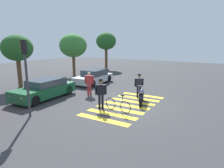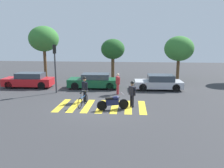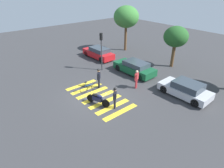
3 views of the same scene
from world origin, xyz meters
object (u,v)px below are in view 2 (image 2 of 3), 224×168
Objects in this scene: officer_on_foot at (132,92)px; car_silver_sedan at (159,82)px; officer_by_motorcycle at (85,87)px; leaning_bicycle at (83,101)px; pedestrian_bystander at (118,82)px; traffic_light_pole at (55,61)px; car_green_compact at (94,81)px; police_motorcycle at (113,103)px; car_red_convertible at (29,80)px.

officer_on_foot is 0.42× the size of car_silver_sedan.
car_silver_sedan is (5.69, 4.58, -0.43)m from officer_by_motorcycle.
leaning_bicycle is 1.02× the size of pedestrian_bystander.
traffic_light_pole is (-3.04, 3.63, 2.28)m from leaning_bicycle.
car_silver_sedan is at bearing 66.96° from officer_on_foot.
car_green_compact reaches higher than car_silver_sedan.
car_green_compact is at bearing 109.73° from police_motorcycle.
officer_by_motorcycle is at bearing -40.70° from traffic_light_pole.
police_motorcycle is at bearing -39.57° from traffic_light_pole.
leaning_bicycle is at bearing 164.38° from police_motorcycle.
officer_by_motorcycle is (-2.13, 1.66, 0.60)m from police_motorcycle.
officer_on_foot is 6.04m from car_silver_sedan.
officer_by_motorcycle is at bearing 94.30° from leaning_bicycle.
pedestrian_bystander reaches higher than car_red_convertible.
officer_on_foot reaches higher than car_red_convertible.
car_red_convertible is 6.07m from car_green_compact.
car_red_convertible is (-8.30, 6.07, 0.21)m from police_motorcycle.
car_green_compact is 4.04m from traffic_light_pole.
leaning_bicycle is (-2.05, 0.57, -0.07)m from police_motorcycle.
police_motorcycle is at bearing -119.72° from car_silver_sedan.
pedestrian_bystander is (2.10, 3.56, 0.59)m from leaning_bicycle.
traffic_light_pole reaches higher than pedestrian_bystander.
officer_by_motorcycle reaches higher than car_silver_sedan.
officer_on_foot is 0.95× the size of officer_by_motorcycle.
car_red_convertible is 11.86m from car_silver_sedan.
officer_by_motorcycle is 0.46× the size of traffic_light_pole.
leaning_bicycle is 0.96× the size of officer_by_motorcycle.
officer_by_motorcycle reaches higher than pedestrian_bystander.
officer_by_motorcycle reaches higher than police_motorcycle.
pedestrian_bystander reaches higher than car_silver_sedan.
car_silver_sedan is 1.05× the size of traffic_light_pole.
leaning_bicycle is 3.30m from officer_on_foot.
police_motorcycle is 10.29m from car_red_convertible.
traffic_light_pole is (3.22, -1.87, 2.01)m from car_red_convertible.
car_red_convertible is 1.08× the size of car_silver_sedan.
car_green_compact is at bearing 91.35° from officer_by_motorcycle.
car_red_convertible is 1.14× the size of traffic_light_pole.
car_red_convertible is at bearing -178.51° from car_green_compact.
leaning_bicycle is 0.39× the size of car_red_convertible.
police_motorcycle is 4.16m from pedestrian_bystander.
pedestrian_bystander is 5.41m from traffic_light_pole.
car_green_compact is (-0.11, 4.57, -0.40)m from officer_by_motorcycle.
officer_on_foot is 10.93m from car_red_convertible.
pedestrian_bystander is at bearing -42.60° from car_green_compact.
officer_on_foot is (1.20, 0.68, 0.54)m from police_motorcycle.
pedestrian_bystander reaches higher than police_motorcycle.
pedestrian_bystander is 0.37× the size of car_green_compact.
car_silver_sedan is at bearing 0.05° from car_green_compact.
traffic_light_pole is (-8.64, -2.03, 2.04)m from car_silver_sedan.
traffic_light_pole is (-5.09, 4.20, 2.22)m from police_motorcycle.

